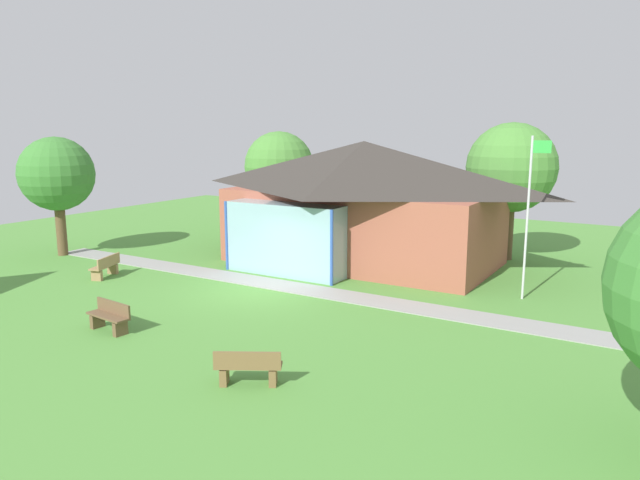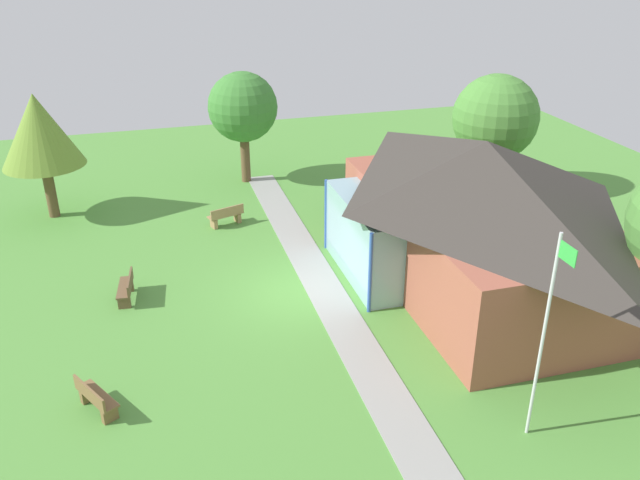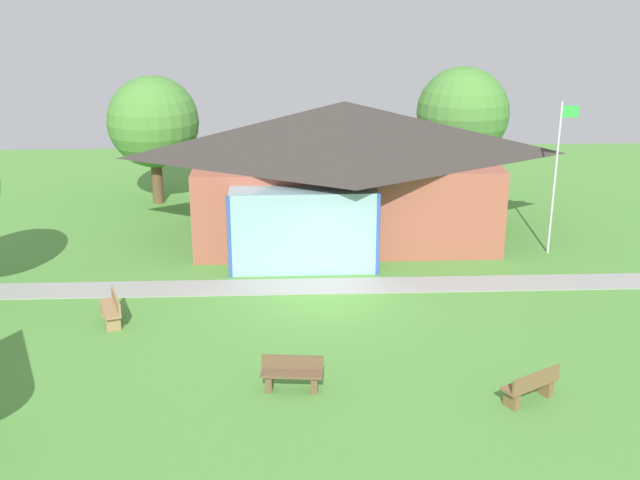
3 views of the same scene
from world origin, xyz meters
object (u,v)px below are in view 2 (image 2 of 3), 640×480
(flagpole, at_px, (545,330))
(bench_mid_left, at_px, (226,216))
(tree_behind_pavilion_left, at_px, (495,118))
(pavilion, at_px, (474,212))
(bench_front_center, at_px, (127,289))
(bench_front_right, at_px, (96,399))
(tree_lawn_corner, at_px, (39,131))
(tree_west_hedge, at_px, (243,108))

(flagpole, xyz_separation_m, bench_mid_left, (-14.48, -5.19, -2.60))
(flagpole, bearing_deg, bench_mid_left, -160.27)
(tree_behind_pavilion_left, bearing_deg, pavilion, -33.46)
(tree_behind_pavilion_left, bearing_deg, bench_mid_left, -88.09)
(bench_mid_left, bearing_deg, bench_front_center, -147.67)
(bench_front_center, distance_m, tree_behind_pavilion_left, 17.63)
(bench_front_center, bearing_deg, tree_behind_pavilion_left, -65.27)
(flagpole, relative_size, bench_front_right, 3.57)
(pavilion, distance_m, bench_mid_left, 10.51)
(tree_behind_pavilion_left, relative_size, tree_lawn_corner, 1.03)
(pavilion, relative_size, tree_west_hedge, 2.23)
(bench_mid_left, bearing_deg, tree_lawn_corner, 137.68)
(bench_front_center, distance_m, tree_lawn_corner, 9.24)
(tree_west_hedge, bearing_deg, tree_lawn_corner, -77.17)
(tree_behind_pavilion_left, height_order, tree_west_hedge, tree_behind_pavilion_left)
(pavilion, height_order, tree_lawn_corner, tree_lawn_corner)
(pavilion, distance_m, bench_front_center, 11.83)
(pavilion, relative_size, flagpole, 2.18)
(flagpole, distance_m, tree_behind_pavilion_left, 16.53)
(bench_front_center, xyz_separation_m, tree_behind_pavilion_left, (-5.52, 16.45, 3.13))
(bench_mid_left, distance_m, tree_behind_pavilion_left, 12.75)
(bench_mid_left, bearing_deg, flagpole, -89.21)
(pavilion, xyz_separation_m, tree_lawn_corner, (-10.20, -14.30, 1.10))
(flagpole, bearing_deg, tree_behind_pavilion_left, 154.30)
(flagpole, xyz_separation_m, tree_behind_pavilion_left, (-14.89, 7.17, 0.53))
(pavilion, relative_size, tree_behind_pavilion_left, 2.16)
(bench_front_center, relative_size, tree_behind_pavilion_left, 0.28)
(bench_mid_left, bearing_deg, tree_behind_pavilion_left, -17.03)
(bench_front_center, xyz_separation_m, tree_lawn_corner, (-8.12, -2.87, 3.36))
(bench_mid_left, xyz_separation_m, bench_front_center, (5.11, -4.09, 0.00))
(tree_lawn_corner, bearing_deg, bench_front_right, 8.29)
(flagpole, bearing_deg, tree_west_hedge, -169.97)
(bench_front_right, bearing_deg, bench_front_center, 141.61)
(tree_behind_pavilion_left, bearing_deg, bench_front_right, -57.33)
(pavilion, relative_size, bench_front_center, 7.68)
(tree_lawn_corner, bearing_deg, flagpole, 34.80)
(tree_west_hedge, bearing_deg, pavilion, 24.61)
(flagpole, relative_size, bench_front_center, 3.53)
(bench_mid_left, height_order, bench_front_right, same)
(bench_mid_left, bearing_deg, bench_front_right, -133.85)
(bench_front_center, bearing_deg, bench_mid_left, -32.54)
(bench_mid_left, height_order, tree_west_hedge, tree_west_hedge)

